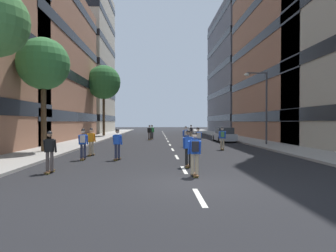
# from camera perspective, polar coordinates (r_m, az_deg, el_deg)

# --- Properties ---
(ground_plane) EXTENTS (166.86, 166.86, 0.00)m
(ground_plane) POSITION_cam_1_polar(r_m,az_deg,el_deg) (38.62, -0.26, -2.41)
(ground_plane) COLOR black
(sidewalk_left) EXTENTS (3.46, 76.48, 0.14)m
(sidewalk_left) POSITION_cam_1_polar(r_m,az_deg,el_deg) (42.78, -12.55, -2.02)
(sidewalk_left) COLOR #9E9991
(sidewalk_left) RESTS_ON ground_plane
(sidewalk_right) EXTENTS (3.46, 76.48, 0.14)m
(sidewalk_right) POSITION_cam_1_polar(r_m,az_deg,el_deg) (43.29, 11.58, -1.99)
(sidewalk_right) COLOR #9E9991
(sidewalk_right) RESTS_ON ground_plane
(lane_markings) EXTENTS (0.16, 62.20, 0.01)m
(lane_markings) POSITION_cam_1_polar(r_m,az_deg,el_deg) (38.81, -0.27, -2.39)
(lane_markings) COLOR silver
(lane_markings) RESTS_ON ground_plane
(building_left_mid) EXTENTS (16.34, 23.81, 18.29)m
(building_left_mid) POSITION_cam_1_polar(r_m,az_deg,el_deg) (41.39, -27.73, 10.54)
(building_left_mid) COLOR #9E6B51
(building_left_mid) RESTS_ON ground_plane
(building_left_far) EXTENTS (16.34, 18.76, 28.43)m
(building_left_far) POSITION_cam_1_polar(r_m,az_deg,el_deg) (64.40, -18.29, 11.63)
(building_left_far) COLOR #BCB29E
(building_left_far) RESTS_ON ground_plane
(building_right_mid) EXTENTS (16.34, 23.11, 22.79)m
(building_right_mid) POSITION_cam_1_polar(r_m,az_deg,el_deg) (42.92, 26.60, 13.26)
(building_right_mid) COLOR #9E6B51
(building_right_mid) RESTS_ON ground_plane
(building_right_far) EXTENTS (16.34, 22.70, 23.90)m
(building_right_far) POSITION_cam_1_polar(r_m,az_deg,el_deg) (64.72, 16.23, 9.55)
(building_right_far) COLOR slate
(building_right_far) RESTS_ON ground_plane
(parked_car_near) EXTENTS (1.82, 4.40, 1.52)m
(parked_car_near) POSITION_cam_1_polar(r_m,az_deg,el_deg) (33.71, 10.40, -1.70)
(parked_car_near) COLOR #B2B7BF
(parked_car_near) RESTS_ON ground_plane
(street_tree_mid) EXTENTS (4.92, 4.92, 10.25)m
(street_tree_mid) POSITION_cam_1_polar(r_m,az_deg,el_deg) (46.22, -11.85, 7.92)
(street_tree_mid) COLOR #4C3823
(street_tree_mid) RESTS_ON sidewalk_left
(street_tree_far) EXTENTS (3.54, 3.54, 7.77)m
(street_tree_far) POSITION_cam_1_polar(r_m,az_deg,el_deg) (23.07, -22.12, 10.53)
(street_tree_far) COLOR #4C3823
(street_tree_far) RESTS_ON sidewalk_left
(streetlamp_right) EXTENTS (2.13, 0.30, 6.50)m
(streetlamp_right) POSITION_cam_1_polar(r_m,az_deg,el_deg) (28.98, 17.12, 4.67)
(streetlamp_right) COLOR #3F3F44
(streetlamp_right) RESTS_ON sidewalk_right
(skater_0) EXTENTS (0.55, 0.92, 1.78)m
(skater_0) POSITION_cam_1_polar(r_m,az_deg,el_deg) (23.88, 10.05, -1.97)
(skater_0) COLOR brown
(skater_0) RESTS_ON ground_plane
(skater_1) EXTENTS (0.56, 0.92, 1.78)m
(skater_1) POSITION_cam_1_polar(r_m,az_deg,el_deg) (17.53, -9.38, -3.07)
(skater_1) COLOR brown
(skater_1) RESTS_ON ground_plane
(skater_2) EXTENTS (0.56, 0.92, 1.78)m
(skater_2) POSITION_cam_1_polar(r_m,az_deg,el_deg) (20.06, -14.06, -2.60)
(skater_2) COLOR brown
(skater_2) RESTS_ON ground_plane
(skater_3) EXTENTS (0.54, 0.91, 1.78)m
(skater_3) POSITION_cam_1_polar(r_m,az_deg,el_deg) (26.55, 3.32, -1.68)
(skater_3) COLOR brown
(skater_3) RESTS_ON ground_plane
(skater_4) EXTENTS (0.54, 0.91, 1.78)m
(skater_4) POSITION_cam_1_polar(r_m,az_deg,el_deg) (39.14, 4.32, -0.88)
(skater_4) COLOR brown
(skater_4) RESTS_ON ground_plane
(skater_5) EXTENTS (0.56, 0.92, 1.78)m
(skater_5) POSITION_cam_1_polar(r_m,az_deg,el_deg) (36.20, -3.45, -1.07)
(skater_5) COLOR brown
(skater_5) RESTS_ON ground_plane
(skater_6) EXTENTS (0.54, 0.91, 1.78)m
(skater_6) POSITION_cam_1_polar(r_m,az_deg,el_deg) (17.99, -15.49, -2.89)
(skater_6) COLOR brown
(skater_6) RESTS_ON ground_plane
(skater_7) EXTENTS (0.57, 0.92, 1.78)m
(skater_7) POSITION_cam_1_polar(r_m,az_deg,el_deg) (14.69, 3.80, -3.81)
(skater_7) COLOR brown
(skater_7) RESTS_ON ground_plane
(skater_8) EXTENTS (0.56, 0.92, 1.78)m
(skater_8) POSITION_cam_1_polar(r_m,az_deg,el_deg) (21.78, 5.62, -2.23)
(skater_8) COLOR brown
(skater_8) RESTS_ON ground_plane
(skater_9) EXTENTS (0.54, 0.91, 1.78)m
(skater_9) POSITION_cam_1_polar(r_m,az_deg,el_deg) (37.85, -2.99, -0.98)
(skater_9) COLOR brown
(skater_9) RESTS_ON ground_plane
(skater_10) EXTENTS (0.53, 0.90, 1.78)m
(skater_10) POSITION_cam_1_polar(r_m,az_deg,el_deg) (13.86, -21.10, -4.14)
(skater_10) COLOR brown
(skater_10) RESTS_ON ground_plane
(skater_11) EXTENTS (0.54, 0.91, 1.78)m
(skater_11) POSITION_cam_1_polar(r_m,az_deg,el_deg) (12.22, 4.97, -4.61)
(skater_11) COLOR brown
(skater_11) RESTS_ON ground_plane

